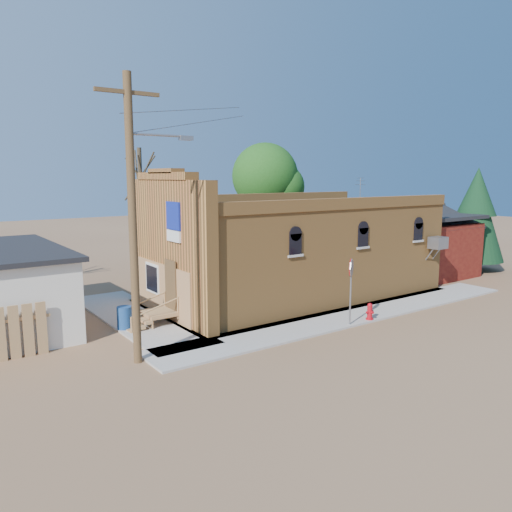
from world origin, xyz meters
TOP-DOWN VIEW (x-y plane):
  - ground at (0.00, 0.00)m, footprint 120.00×120.00m
  - sidewalk_south at (1.50, 0.90)m, footprint 19.00×2.20m
  - sidewalk_west at (-6.30, 6.00)m, footprint 2.60×10.00m
  - brick_bar at (1.64, 5.49)m, footprint 16.40×7.97m
  - red_shed at (11.50, 5.50)m, footprint 5.40×6.40m
  - utility_pole at (-8.14, 1.20)m, footprint 3.12×0.26m
  - tree_bare_near at (-3.00, 13.00)m, footprint 2.80×2.80m
  - tree_leafy at (6.00, 13.50)m, footprint 4.40×4.40m
  - evergreen_tree at (15.50, 4.00)m, footprint 3.60×3.60m
  - fire_hydrant at (1.40, -0.00)m, footprint 0.39×0.36m
  - stop_sign at (0.23, 0.00)m, footprint 0.61×0.48m
  - trash_barrel at (-7.30, 4.70)m, footprint 0.69×0.69m

SIDE VIEW (x-z plane):
  - ground at x=0.00m, z-range 0.00..0.00m
  - sidewalk_south at x=1.50m, z-range 0.00..0.08m
  - sidewalk_west at x=-6.30m, z-range 0.00..0.08m
  - fire_hydrant at x=1.40m, z-range 0.08..0.77m
  - trash_barrel at x=-7.30m, z-range 0.08..0.95m
  - stop_sign at x=0.23m, z-range 0.79..3.46m
  - red_shed at x=11.50m, z-range 0.12..4.42m
  - brick_bar at x=1.64m, z-range -0.81..5.49m
  - evergreen_tree at x=15.50m, z-range 0.46..6.96m
  - utility_pole at x=-8.14m, z-range 0.27..9.27m
  - tree_leafy at x=6.00m, z-range 1.86..10.01m
  - tree_bare_near at x=-3.00m, z-range 2.14..9.79m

